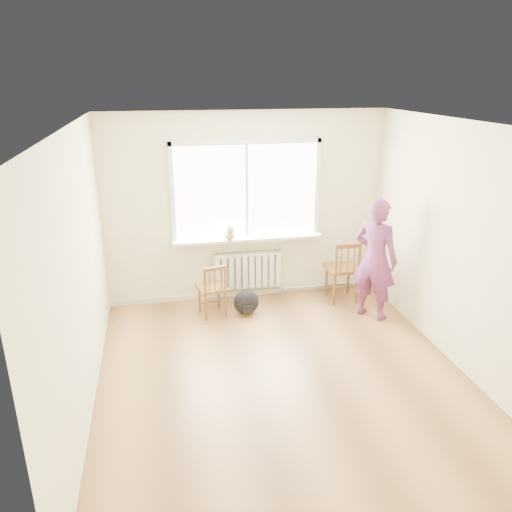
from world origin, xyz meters
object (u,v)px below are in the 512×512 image
chair_left (213,290)px  backpack (246,302)px  chair_right (344,271)px  person (375,259)px  cat (229,233)px

chair_left → backpack: bearing=164.4°
backpack → chair_right: bearing=5.8°
chair_left → person: 2.21m
chair_right → cat: size_ratio=2.34×
chair_right → person: bearing=110.9°
person → backpack: person is taller
backpack → cat: bearing=110.2°
chair_left → chair_right: 1.92m
person → backpack: 1.84m
cat → backpack: (0.16, -0.43, -0.88)m
person → cat: person is taller
person → chair_right: bearing=-20.9°
cat → backpack: cat is taller
chair_right → backpack: (-1.46, -0.15, -0.29)m
chair_right → backpack: 1.50m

